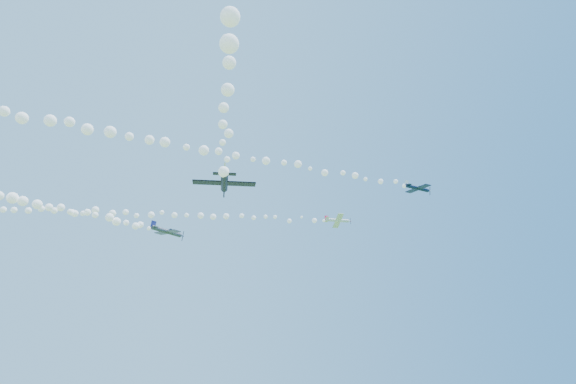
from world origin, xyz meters
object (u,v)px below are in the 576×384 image
object	(u,v)px
plane_white	(338,220)
plane_grey	(167,232)
plane_navy	(418,188)
plane_black	(224,182)

from	to	relation	value
plane_white	plane_grey	size ratio (longest dim) A/B	0.83
plane_white	plane_navy	bearing A→B (deg)	-58.02
plane_white	plane_black	xyz separation A→B (m)	(-35.60, -49.75, -15.81)
plane_black	plane_white	bearing A→B (deg)	-24.64
plane_white	plane_navy	world-z (taller)	plane_navy
plane_white	plane_navy	size ratio (longest dim) A/B	1.00
plane_navy	plane_grey	size ratio (longest dim) A/B	0.84
plane_black	plane_grey	bearing A→B (deg)	13.03
plane_white	plane_grey	distance (m)	38.00
plane_navy	plane_white	bearing A→B (deg)	105.70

